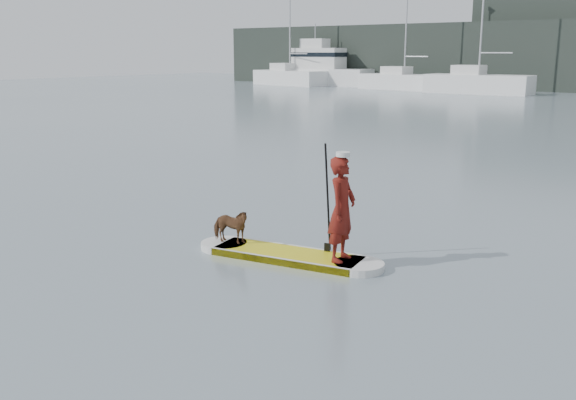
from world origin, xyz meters
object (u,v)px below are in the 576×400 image
Objects in this scene: sailboat_a at (289,76)px; sailboat_c at (477,82)px; dog at (230,226)px; motor_yacht_b at (323,68)px; paddler at (342,209)px; sailboat_b at (403,80)px; paddleboard at (288,255)px.

sailboat_a is 20.66m from sailboat_c.
motor_yacht_b is (-30.47, 47.44, 1.31)m from dog.
paddler is at bearing -41.03° from sailboat_a.
sailboat_c is at bearing -3.52° from sailboat_b.
sailboat_a reaches higher than paddler.
sailboat_b is 1.32× the size of motor_yacht_b.
sailboat_c is (7.39, -1.26, 0.03)m from sailboat_b.
dog is at bearing 180.00° from paddleboard.
sailboat_c is at bearing 1.55° from dog.
sailboat_b is (13.21, -0.32, -0.01)m from sailboat_a.
dog is 49.59m from sailboat_b.
paddleboard is at bearing -59.51° from motor_yacht_b.
paddler is at bearing -72.46° from sailboat_c.
sailboat_a is at bearing 116.47° from paddleboard.
paddleboard is 56.83m from motor_yacht_b.
paddleboard is at bearing -93.90° from dog.
paddler is 0.13× the size of sailboat_a.
paddler is 57.18m from motor_yacht_b.
dog is at bearing 91.24° from paddler.
sailboat_a is at bearing 21.55° from dog.
paddler is 46.09m from sailboat_c.
paddler is 57.45m from sailboat_a.
motor_yacht_b reaches higher than paddler.
dog is 0.08× the size of motor_yacht_b.
paddleboard is 0.26× the size of sailboat_b.
sailboat_a is at bearing -175.19° from sailboat_b.
paddleboard is at bearing -41.87° from sailboat_a.
sailboat_b is at bearing 104.51° from paddleboard.
paddleboard is 49.86m from sailboat_b.
sailboat_a reaches higher than sailboat_c.
paddler reaches higher than dog.
paddleboard is 45.98m from sailboat_c.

